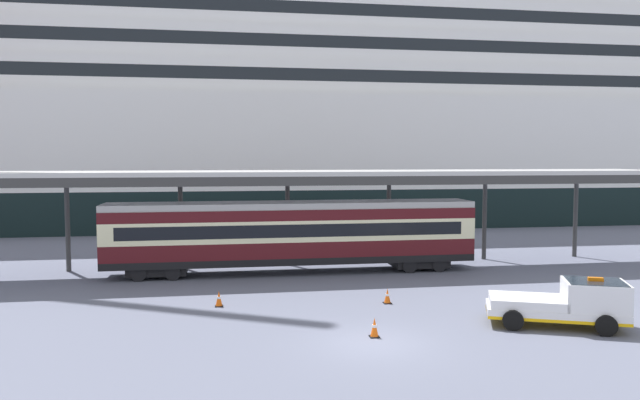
% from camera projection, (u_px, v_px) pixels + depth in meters
% --- Properties ---
extents(ground_plane, '(400.00, 400.00, 0.00)m').
position_uv_depth(ground_plane, '(373.00, 343.00, 21.62)').
color(ground_plane, slate).
extents(cruise_ship, '(137.70, 28.04, 41.17)m').
position_uv_depth(cruise_ship, '(285.00, 92.00, 66.45)').
color(cruise_ship, black).
rests_on(cruise_ship, ground).
extents(platform_canopy, '(45.19, 5.01, 5.88)m').
position_uv_depth(platform_canopy, '(291.00, 176.00, 34.81)').
color(platform_canopy, '#B9B9B9').
rests_on(platform_canopy, ground).
extents(train_carriage, '(20.99, 2.81, 4.11)m').
position_uv_depth(train_carriage, '(292.00, 233.00, 34.61)').
color(train_carriage, black).
rests_on(train_carriage, ground).
extents(service_truck, '(5.58, 3.83, 2.02)m').
position_uv_depth(service_truck, '(569.00, 302.00, 23.63)').
color(service_truck, white).
rests_on(service_truck, ground).
extents(traffic_cone_near, '(0.36, 0.36, 0.73)m').
position_uv_depth(traffic_cone_near, '(374.00, 328.00, 22.34)').
color(traffic_cone_near, black).
rests_on(traffic_cone_near, ground).
extents(traffic_cone_mid, '(0.36, 0.36, 0.68)m').
position_uv_depth(traffic_cone_mid, '(387.00, 296.00, 27.49)').
color(traffic_cone_mid, black).
rests_on(traffic_cone_mid, ground).
extents(traffic_cone_far, '(0.36, 0.36, 0.70)m').
position_uv_depth(traffic_cone_far, '(219.00, 299.00, 26.92)').
color(traffic_cone_far, black).
rests_on(traffic_cone_far, ground).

